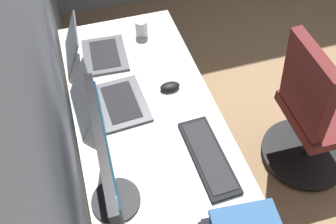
# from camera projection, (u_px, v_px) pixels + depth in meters

# --- Properties ---
(wall_back) EXTENTS (5.00, 0.10, 2.60)m
(wall_back) POSITION_uv_depth(u_px,v_px,m) (23.00, 72.00, 1.09)
(wall_back) COLOR #8C939E
(wall_back) RESTS_ON ground
(desk) EXTENTS (1.96, 0.70, 0.73)m
(desk) POSITION_uv_depth(u_px,v_px,m) (158.00, 153.00, 1.66)
(desk) COLOR white
(desk) RESTS_ON ground
(drawer_pedestal) EXTENTS (0.40, 0.51, 0.69)m
(drawer_pedestal) POSITION_uv_depth(u_px,v_px,m) (138.00, 134.00, 2.12)
(drawer_pedestal) COLOR white
(drawer_pedestal) RESTS_ON ground
(monitor_primary) EXTENTS (0.54, 0.20, 0.47)m
(monitor_primary) POSITION_uv_depth(u_px,v_px,m) (108.00, 167.00, 1.23)
(monitor_primary) COLOR black
(monitor_primary) RESTS_ON desk
(laptop_leftmost) EXTENTS (0.34, 0.36, 0.22)m
(laptop_leftmost) POSITION_uv_depth(u_px,v_px,m) (107.00, 101.00, 1.71)
(laptop_leftmost) COLOR #595B60
(laptop_leftmost) RESTS_ON desk
(laptop_left) EXTENTS (0.32, 0.35, 0.22)m
(laptop_left) POSITION_uv_depth(u_px,v_px,m) (92.00, 51.00, 1.93)
(laptop_left) COLOR #595B60
(laptop_left) RESTS_ON desk
(keyboard_main) EXTENTS (0.42, 0.15, 0.02)m
(keyboard_main) POSITION_uv_depth(u_px,v_px,m) (208.00, 156.00, 1.56)
(keyboard_main) COLOR black
(keyboard_main) RESTS_ON desk
(mouse_main) EXTENTS (0.06, 0.10, 0.03)m
(mouse_main) POSITION_uv_depth(u_px,v_px,m) (170.00, 87.00, 1.81)
(mouse_main) COLOR black
(mouse_main) RESTS_ON desk
(coffee_mug) EXTENTS (0.11, 0.07, 0.10)m
(coffee_mug) POSITION_uv_depth(u_px,v_px,m) (141.00, 28.00, 2.06)
(coffee_mug) COLOR silver
(coffee_mug) RESTS_ON desk
(office_chair) EXTENTS (0.56, 0.56, 0.97)m
(office_chair) POSITION_uv_depth(u_px,v_px,m) (313.00, 117.00, 2.06)
(office_chair) COLOR maroon
(office_chair) RESTS_ON ground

